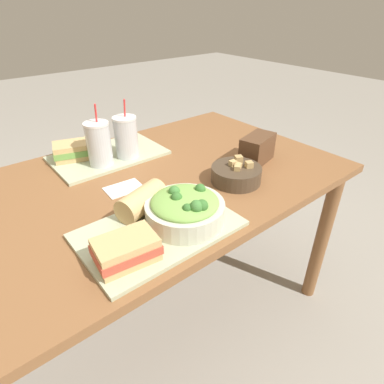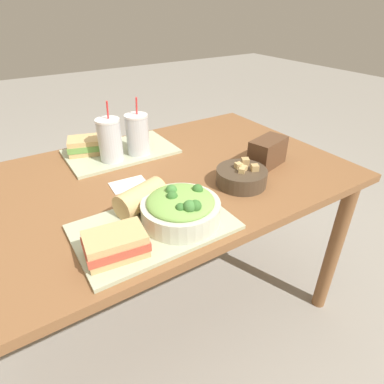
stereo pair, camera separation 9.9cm
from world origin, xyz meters
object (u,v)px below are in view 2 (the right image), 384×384
soup_bowl (241,176)px  sandwich_near (116,244)px  salad_bowl (181,208)px  chip_bag (267,152)px  drink_cup_red (138,136)px  baguette_near (141,197)px  napkin_folded (129,184)px  drink_cup_dark (110,141)px  sandwich_far (87,145)px

soup_bowl → sandwich_near: bearing=-166.6°
salad_bowl → chip_bag: 0.50m
salad_bowl → soup_bowl: size_ratio=1.28×
soup_bowl → chip_bag: bearing=19.5°
drink_cup_red → chip_bag: size_ratio=1.35×
salad_bowl → baguette_near: bearing=120.2°
napkin_folded → sandwich_near: bearing=-117.4°
drink_cup_dark → baguette_near: bearing=-97.1°
drink_cup_dark → drink_cup_red: (0.12, -0.00, -0.00)m
salad_bowl → baguette_near: 0.14m
salad_bowl → sandwich_near: (-0.21, -0.04, -0.01)m
drink_cup_red → baguette_near: bearing=-113.3°
baguette_near → soup_bowl: bearing=-113.5°
sandwich_near → drink_cup_dark: drink_cup_dark is taller
soup_bowl → sandwich_far: soup_bowl is taller
baguette_near → drink_cup_red: drink_cup_red is taller
sandwich_far → drink_cup_dark: bearing=-45.6°
soup_bowl → napkin_folded: bearing=148.4°
salad_bowl → napkin_folded: salad_bowl is taller
salad_bowl → napkin_folded: (-0.04, 0.29, -0.05)m
drink_cup_red → drink_cup_dark: bearing=180.0°
sandwich_near → chip_bag: bearing=21.9°
drink_cup_red → sandwich_near: bearing=-119.7°
baguette_near → salad_bowl: bearing=-168.1°
chip_bag → sandwich_near: bearing=-179.6°
baguette_near → sandwich_far: baguette_near is taller
soup_bowl → chip_bag: chip_bag is taller
drink_cup_dark → drink_cup_red: drink_cup_dark is taller
drink_cup_dark → napkin_folded: (-0.02, -0.20, -0.09)m
salad_bowl → baguette_near: (-0.07, 0.12, -0.00)m
chip_bag → napkin_folded: (-0.52, 0.14, -0.05)m
drink_cup_red → napkin_folded: drink_cup_red is taller
salad_bowl → chip_bag: bearing=17.3°
drink_cup_dark → napkin_folded: size_ratio=1.79×
soup_bowl → drink_cup_dark: drink_cup_dark is taller
drink_cup_red → napkin_folded: bearing=-123.3°
soup_bowl → napkin_folded: 0.40m
soup_bowl → chip_bag: 0.19m
soup_bowl → baguette_near: size_ratio=1.03×
salad_bowl → drink_cup_dark: drink_cup_dark is taller
baguette_near → drink_cup_dark: drink_cup_dark is taller
sandwich_near → chip_bag: size_ratio=0.96×
drink_cup_red → chip_bag: drink_cup_red is taller
drink_cup_dark → napkin_folded: bearing=-95.1°
salad_bowl → sandwich_near: 0.21m
soup_bowl → napkin_folded: (-0.34, 0.21, -0.03)m
sandwich_near → chip_bag: chip_bag is taller
salad_bowl → drink_cup_dark: bearing=92.5°
drink_cup_dark → drink_cup_red: size_ratio=1.01×
baguette_near → napkin_folded: size_ratio=1.32×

